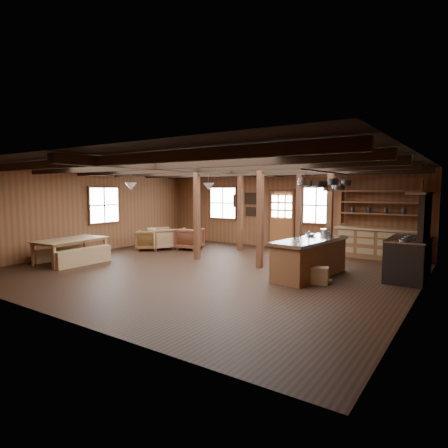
{
  "coord_description": "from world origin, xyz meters",
  "views": [
    {
      "loc": [
        5.93,
        -7.98,
        2.17
      ],
      "look_at": [
        -0.03,
        0.76,
        1.17
      ],
      "focal_mm": 30.0,
      "sensor_mm": 36.0,
      "label": 1
    }
  ],
  "objects_px": {
    "armchair_b": "(190,239)",
    "armchair_c": "(162,238)",
    "commercial_range": "(411,252)",
    "armchair_a": "(148,240)",
    "kitchen_island": "(310,257)",
    "dining_table": "(72,251)"
  },
  "relations": [
    {
      "from": "commercial_range",
      "to": "armchair_c",
      "type": "distance_m",
      "value": 8.1
    },
    {
      "from": "kitchen_island",
      "to": "commercial_range",
      "type": "distance_m",
      "value": 2.35
    },
    {
      "from": "armchair_b",
      "to": "armchair_c",
      "type": "bearing_deg",
      "value": 19.31
    },
    {
      "from": "dining_table",
      "to": "armchair_a",
      "type": "xyz_separation_m",
      "value": [
        0.16,
        2.93,
        0.0
      ]
    },
    {
      "from": "dining_table",
      "to": "armchair_a",
      "type": "distance_m",
      "value": 2.93
    },
    {
      "from": "dining_table",
      "to": "armchair_a",
      "type": "bearing_deg",
      "value": -8.56
    },
    {
      "from": "armchair_a",
      "to": "armchair_c",
      "type": "relative_size",
      "value": 0.9
    },
    {
      "from": "commercial_range",
      "to": "armchair_b",
      "type": "distance_m",
      "value": 7.27
    },
    {
      "from": "kitchen_island",
      "to": "armchair_a",
      "type": "distance_m",
      "value": 6.31
    },
    {
      "from": "armchair_a",
      "to": "armchair_c",
      "type": "height_order",
      "value": "armchair_c"
    },
    {
      "from": "armchair_a",
      "to": "armchair_c",
      "type": "xyz_separation_m",
      "value": [
        0.29,
        0.4,
        0.04
      ]
    },
    {
      "from": "commercial_range",
      "to": "armchair_a",
      "type": "height_order",
      "value": "commercial_range"
    },
    {
      "from": "dining_table",
      "to": "armchair_b",
      "type": "height_order",
      "value": "armchair_b"
    },
    {
      "from": "armchair_b",
      "to": "armchair_c",
      "type": "xyz_separation_m",
      "value": [
        -0.85,
        -0.54,
        0.01
      ]
    },
    {
      "from": "kitchen_island",
      "to": "armchair_b",
      "type": "bearing_deg",
      "value": 169.73
    },
    {
      "from": "commercial_range",
      "to": "dining_table",
      "type": "xyz_separation_m",
      "value": [
        -8.55,
        -3.32,
        -0.31
      ]
    },
    {
      "from": "kitchen_island",
      "to": "armchair_c",
      "type": "distance_m",
      "value": 6.08
    },
    {
      "from": "commercial_range",
      "to": "armchair_c",
      "type": "height_order",
      "value": "commercial_range"
    },
    {
      "from": "armchair_a",
      "to": "kitchen_island",
      "type": "bearing_deg",
      "value": 139.97
    },
    {
      "from": "dining_table",
      "to": "armchair_c",
      "type": "height_order",
      "value": "armchair_c"
    },
    {
      "from": "kitchen_island",
      "to": "armchair_a",
      "type": "height_order",
      "value": "kitchen_island"
    },
    {
      "from": "armchair_b",
      "to": "commercial_range",
      "type": "bearing_deg",
      "value": 162.89
    }
  ]
}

